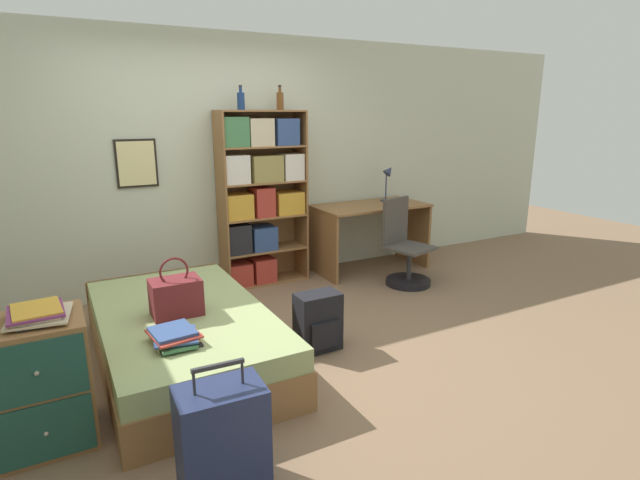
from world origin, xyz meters
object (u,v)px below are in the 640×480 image
(magazine_pile_on_dresser, at_px, (38,314))
(bookcase, at_px, (259,195))
(backpack, at_px, (318,322))
(suitcase, at_px, (222,439))
(handbag, at_px, (176,296))
(desk_chair, at_px, (405,258))
(book_stack_on_bed, at_px, (175,336))
(desk_lamp, at_px, (388,176))
(dresser, at_px, (41,383))
(bed, at_px, (183,336))
(desk, at_px, (370,224))
(bottle_brown, at_px, (280,100))
(bottle_green, at_px, (241,100))

(magazine_pile_on_dresser, xyz_separation_m, bookcase, (2.06, 1.98, 0.20))
(bookcase, xyz_separation_m, backpack, (-0.21, -1.70, -0.74))
(suitcase, bearing_deg, magazine_pile_on_dresser, 131.31)
(handbag, relative_size, desk_chair, 0.46)
(handbag, height_order, book_stack_on_bed, handbag)
(backpack, bearing_deg, desk_lamp, 41.94)
(dresser, bearing_deg, bed, 31.68)
(suitcase, distance_m, desk_chair, 3.36)
(bed, distance_m, magazine_pile_on_dresser, 1.18)
(suitcase, distance_m, desk, 3.75)
(bookcase, height_order, desk_lamp, bookcase)
(desk_lamp, bearing_deg, bottle_brown, 177.77)
(bottle_green, xyz_separation_m, backpack, (-0.04, -1.69, -1.70))
(bed, bearing_deg, dresser, -148.32)
(book_stack_on_bed, xyz_separation_m, magazine_pile_on_dresser, (-0.71, -0.03, 0.31))
(dresser, bearing_deg, magazine_pile_on_dresser, -3.20)
(magazine_pile_on_dresser, height_order, desk_chair, desk_chair)
(dresser, relative_size, backpack, 1.60)
(book_stack_on_bed, bearing_deg, bookcase, 55.23)
(handbag, height_order, desk_chair, desk_chair)
(bookcase, distance_m, desk_lamp, 1.64)
(bottle_green, bearing_deg, bed, -126.08)
(magazine_pile_on_dresser, relative_size, backpack, 0.76)
(dresser, xyz_separation_m, desk_lamp, (3.73, 1.93, 0.70))
(handbag, xyz_separation_m, suitcase, (-0.10, -1.31, -0.28))
(book_stack_on_bed, relative_size, backpack, 0.76)
(desk_lamp, bearing_deg, suitcase, -137.08)
(suitcase, height_order, desk, desk)
(bottle_brown, bearing_deg, bed, -135.61)
(suitcase, relative_size, desk_lamp, 1.56)
(book_stack_on_bed, distance_m, bottle_brown, 2.93)
(desk, height_order, backpack, desk)
(handbag, bearing_deg, desk_lamp, 26.81)
(book_stack_on_bed, bearing_deg, desk_lamp, 32.43)
(bottle_green, relative_size, desk, 0.18)
(magazine_pile_on_dresser, distance_m, bookcase, 2.86)
(bed, height_order, desk, desk)
(bed, xyz_separation_m, desk_lamp, (2.83, 1.37, 0.86))
(dresser, height_order, bottle_brown, bottle_brown)
(handbag, height_order, dresser, handbag)
(book_stack_on_bed, relative_size, suitcase, 0.51)
(magazine_pile_on_dresser, xyz_separation_m, desk_chair, (3.41, 1.20, -0.48))
(bottle_green, relative_size, backpack, 0.51)
(dresser, relative_size, bottle_brown, 2.98)
(suitcase, bearing_deg, dresser, 132.52)
(bottle_brown, bearing_deg, handbag, -134.96)
(suitcase, relative_size, bookcase, 0.37)
(handbag, bearing_deg, backpack, -11.33)
(bookcase, relative_size, bottle_brown, 7.40)
(magazine_pile_on_dresser, distance_m, bottle_brown, 3.27)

